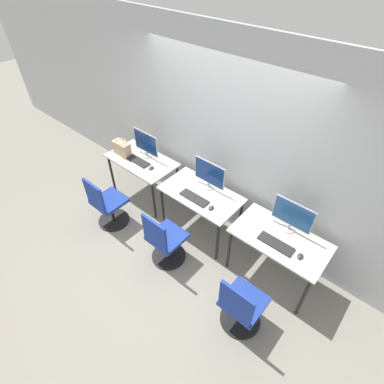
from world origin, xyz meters
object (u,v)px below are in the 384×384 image
monitor_right (293,216)px  office_chair_right (241,308)px  mouse_right (300,256)px  keyboard_center (194,198)px  keyboard_left (138,161)px  mouse_center (211,208)px  keyboard_right (276,244)px  office_chair_center (165,242)px  office_chair_left (107,206)px  handbag (122,148)px  monitor_left (146,144)px  monitor_center (209,174)px  mouse_left (151,168)px

monitor_right → office_chair_right: monitor_right is taller
mouse_right → keyboard_center: bearing=-178.4°
keyboard_left → keyboard_center: size_ratio=1.00×
mouse_center → keyboard_right: (0.93, 0.03, -0.01)m
mouse_center → office_chair_center: bearing=-117.7°
office_chair_left → handbag: handbag is taller
office_chair_center → monitor_left: bearing=144.5°
keyboard_center → mouse_center: 0.29m
office_chair_center → office_chair_left: bearing=-176.3°
monitor_left → keyboard_left: monitor_left is taller
monitor_left → office_chair_center: bearing=-35.5°
handbag → monitor_center: bearing=9.7°
monitor_left → mouse_center: bearing=-10.3°
monitor_right → keyboard_right: 0.38m
mouse_right → mouse_left: bearing=179.2°
keyboard_left → keyboard_center: same height
mouse_left → monitor_center: bearing=14.5°
mouse_left → monitor_center: monitor_center is taller
mouse_left → mouse_right: 2.44m
office_chair_right → keyboard_center: bearing=151.3°
office_chair_left → monitor_center: bearing=40.3°
monitor_left → office_chair_left: monitor_left is taller
mouse_right → monitor_right: bearing=134.8°
office_chair_left → keyboard_right: 2.51m
monitor_right → office_chair_right: size_ratio=0.55×
keyboard_left → office_chair_right: office_chair_right is taller
monitor_right → keyboard_center: bearing=-164.5°
office_chair_left → keyboard_right: size_ratio=2.11×
keyboard_center → office_chair_center: size_ratio=0.47×
mouse_center → mouse_right: size_ratio=1.00×
monitor_center → mouse_center: size_ratio=5.53×
office_chair_center → office_chair_right: size_ratio=1.00×
mouse_center → monitor_right: (0.93, 0.34, 0.21)m
office_chair_center → mouse_right: size_ratio=10.02×
keyboard_left → monitor_center: 1.27m
monitor_right → office_chair_center: bearing=-143.0°
monitor_left → office_chair_left: 1.12m
mouse_right → office_chair_right: office_chair_right is taller
keyboard_left → mouse_center: size_ratio=4.74×
monitor_left → keyboard_right: (2.45, -0.25, -0.22)m
mouse_left → keyboard_right: size_ratio=0.21×
monitor_left → keyboard_right: bearing=-5.8°
office_chair_left → mouse_center: 1.64m
keyboard_right → handbag: bearing=179.5°
mouse_left → keyboard_right: (2.15, -0.05, -0.01)m
monitor_center → monitor_right: same height
office_chair_center → keyboard_right: 1.44m
monitor_center → monitor_right: (1.22, 0.02, 0.00)m
keyboard_left → office_chair_left: bearing=-84.9°
keyboard_right → handbag: size_ratio=1.42×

